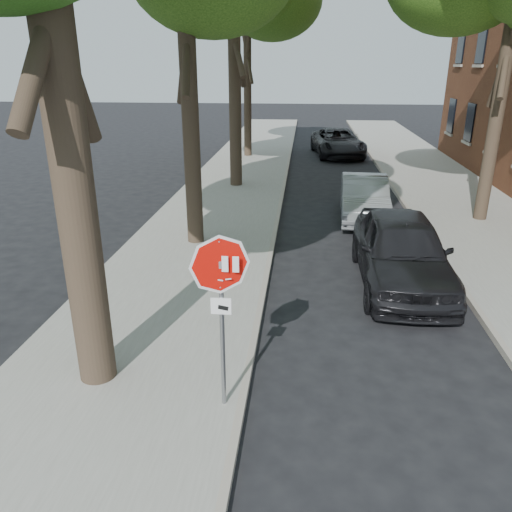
{
  "coord_description": "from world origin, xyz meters",
  "views": [
    {
      "loc": [
        0.34,
        -5.95,
        4.76
      ],
      "look_at": [
        -0.33,
        1.01,
        2.05
      ],
      "focal_mm": 35.0,
      "sensor_mm": 36.0,
      "label": 1
    }
  ],
  "objects_px": {
    "stop_sign": "(221,290)",
    "car_b": "(364,198)",
    "tree_far": "(247,10)",
    "car_a": "(401,250)",
    "car_d": "(338,142)"
  },
  "relations": [
    {
      "from": "stop_sign",
      "to": "car_d",
      "type": "bearing_deg",
      "value": 82.67
    },
    {
      "from": "car_b",
      "to": "tree_far",
      "type": "bearing_deg",
      "value": 117.31
    },
    {
      "from": "car_b",
      "to": "car_a",
      "type": "bearing_deg",
      "value": -84.14
    },
    {
      "from": "stop_sign",
      "to": "car_a",
      "type": "distance_m",
      "value": 6.0
    },
    {
      "from": "stop_sign",
      "to": "car_d",
      "type": "height_order",
      "value": "stop_sign"
    },
    {
      "from": "stop_sign",
      "to": "car_d",
      "type": "relative_size",
      "value": 0.5
    },
    {
      "from": "stop_sign",
      "to": "tree_far",
      "type": "bearing_deg",
      "value": 95.46
    },
    {
      "from": "car_b",
      "to": "car_d",
      "type": "bearing_deg",
      "value": 93.65
    },
    {
      "from": "stop_sign",
      "to": "tree_far",
      "type": "relative_size",
      "value": 0.28
    },
    {
      "from": "car_d",
      "to": "car_a",
      "type": "bearing_deg",
      "value": -95.65
    },
    {
      "from": "stop_sign",
      "to": "tree_far",
      "type": "distance_m",
      "value": 21.88
    },
    {
      "from": "stop_sign",
      "to": "car_b",
      "type": "relative_size",
      "value": 0.63
    },
    {
      "from": "stop_sign",
      "to": "car_a",
      "type": "relative_size",
      "value": 0.55
    },
    {
      "from": "stop_sign",
      "to": "car_b",
      "type": "bearing_deg",
      "value": 73.36
    },
    {
      "from": "tree_far",
      "to": "car_d",
      "type": "height_order",
      "value": "tree_far"
    }
  ]
}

